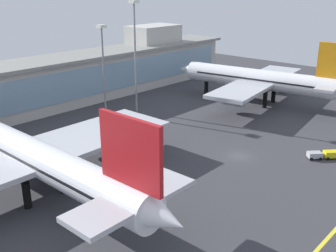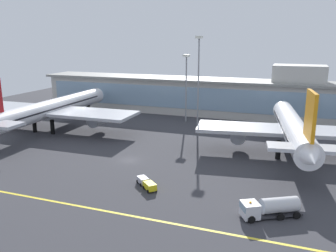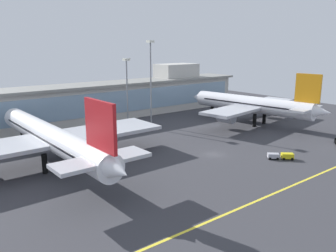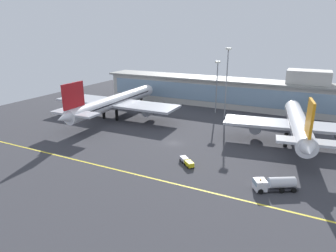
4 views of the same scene
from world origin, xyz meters
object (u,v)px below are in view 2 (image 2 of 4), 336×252
at_px(fuel_tanker_truck, 269,207).
at_px(baggage_tug_near, 147,183).
at_px(airliner_near_right, 293,129).
at_px(apron_light_mast_centre, 199,70).
at_px(apron_light_mast_west, 186,77).
at_px(airliner_near_left, 50,109).

xyz_separation_m(fuel_tanker_truck, baggage_tug_near, (-21.09, 3.46, -0.72)).
distance_m(airliner_near_right, apron_light_mast_centre, 34.06).
relative_size(airliner_near_right, fuel_tanker_truck, 5.39).
relative_size(fuel_tanker_truck, baggage_tug_near, 1.76).
xyz_separation_m(airliner_near_right, fuel_tanker_truck, (-2.36, -30.52, -4.71)).
xyz_separation_m(baggage_tug_near, apron_light_mast_centre, (-3.25, 45.30, 16.10)).
relative_size(apron_light_mast_west, apron_light_mast_centre, 0.79).
relative_size(airliner_near_left, baggage_tug_near, 11.46).
bearing_deg(apron_light_mast_centre, baggage_tug_near, -85.89).
bearing_deg(airliner_near_left, apron_light_mast_centre, -65.78).
xyz_separation_m(airliner_near_left, fuel_tanker_truck, (62.66, -30.83, -4.56)).
distance_m(airliner_near_left, apron_light_mast_west, 41.16).
distance_m(airliner_near_left, baggage_tug_near, 50.05).
bearing_deg(fuel_tanker_truck, airliner_near_right, -124.54).
distance_m(airliner_near_left, fuel_tanker_truck, 69.98).
height_order(baggage_tug_near, apron_light_mast_centre, apron_light_mast_centre).
relative_size(airliner_near_right, baggage_tug_near, 9.48).
xyz_separation_m(fuel_tanker_truck, apron_light_mast_west, (-29.66, 54.15, 12.41)).
distance_m(airliner_near_right, baggage_tug_near, 36.22).
bearing_deg(baggage_tug_near, airliner_near_left, -170.43).
distance_m(fuel_tanker_truck, apron_light_mast_centre, 56.63).
height_order(fuel_tanker_truck, apron_light_mast_west, apron_light_mast_west).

